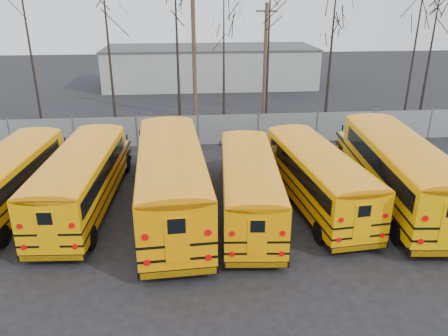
{
  "coord_description": "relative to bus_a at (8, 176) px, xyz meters",
  "views": [
    {
      "loc": [
        -0.78,
        -15.67,
        9.37
      ],
      "look_at": [
        0.96,
        3.63,
        1.6
      ],
      "focal_mm": 35.0,
      "sensor_mm": 36.0,
      "label": 1
    }
  ],
  "objects": [
    {
      "name": "ground",
      "position": [
        8.93,
        -3.34,
        -1.67
      ],
      "size": [
        120.0,
        120.0,
        0.0
      ],
      "primitive_type": "plane",
      "color": "black",
      "rests_on": "ground"
    },
    {
      "name": "fence",
      "position": [
        8.93,
        8.66,
        -0.67
      ],
      "size": [
        40.0,
        0.04,
        2.0
      ],
      "primitive_type": "cube",
      "color": "gray",
      "rests_on": "ground"
    },
    {
      "name": "distant_building",
      "position": [
        10.93,
        28.66,
        0.33
      ],
      "size": [
        22.0,
        8.0,
        4.0
      ],
      "primitive_type": "cube",
      "color": "#AEAFAA",
      "rests_on": "ground"
    },
    {
      "name": "bus_a",
      "position": [
        0.0,
        0.0,
        0.0
      ],
      "size": [
        3.27,
        10.33,
        2.85
      ],
      "rotation": [
        0.0,
        0.0,
        -0.09
      ],
      "color": "black",
      "rests_on": "ground"
    },
    {
      "name": "bus_b",
      "position": [
        3.37,
        -0.32,
        0.07
      ],
      "size": [
        3.04,
        10.71,
        2.96
      ],
      "rotation": [
        0.0,
        0.0,
        -0.06
      ],
      "color": "black",
      "rests_on": "ground"
    },
    {
      "name": "bus_c",
      "position": [
        7.41,
        -1.12,
        0.3
      ],
      "size": [
        3.46,
        12.16,
        3.36
      ],
      "rotation": [
        0.0,
        0.0,
        0.06
      ],
      "color": "black",
      "rests_on": "ground"
    },
    {
      "name": "bus_d",
      "position": [
        10.81,
        -1.58,
        0.0
      ],
      "size": [
        3.11,
        10.32,
        2.85
      ],
      "rotation": [
        0.0,
        0.0,
        -0.08
      ],
      "color": "black",
      "rests_on": "ground"
    },
    {
      "name": "bus_e",
      "position": [
        14.07,
        -0.81,
        0.01
      ],
      "size": [
        3.37,
        10.41,
        2.87
      ],
      "rotation": [
        0.0,
        0.0,
        0.1
      ],
      "color": "black",
      "rests_on": "ground"
    },
    {
      "name": "bus_f",
      "position": [
        17.93,
        -0.93,
        0.25
      ],
      "size": [
        3.66,
        11.84,
        3.27
      ],
      "rotation": [
        0.0,
        0.0,
        -0.09
      ],
      "color": "black",
      "rests_on": "ground"
    },
    {
      "name": "utility_pole_left",
      "position": [
        8.92,
        15.16,
        3.63
      ],
      "size": [
        1.84,
        0.34,
        10.31
      ],
      "rotation": [
        0.0,
        0.0,
        -0.11
      ],
      "color": "brown",
      "rests_on": "ground"
    },
    {
      "name": "utility_pole_right",
      "position": [
        14.14,
        13.6,
        2.85
      ],
      "size": [
        1.53,
        0.54,
        8.78
      ],
      "rotation": [
        0.0,
        0.0,
        -0.28
      ],
      "color": "#4F402C",
      "rests_on": "ground"
    },
    {
      "name": "tree_2",
      "position": [
        -2.27,
        12.57,
        4.82
      ],
      "size": [
        0.26,
        0.26,
        12.97
      ],
      "primitive_type": "cone",
      "color": "black",
      "rests_on": "ground"
    },
    {
      "name": "tree_3",
      "position": [
        3.3,
        10.7,
        4.45
      ],
      "size": [
        0.26,
        0.26,
        12.24
      ],
      "primitive_type": "cone",
      "color": "black",
      "rests_on": "ground"
    },
    {
      "name": "tree_4",
      "position": [
        7.7,
        12.7,
        4.09
      ],
      "size": [
        0.26,
        0.26,
        11.51
      ],
      "primitive_type": "cone",
      "color": "black",
      "rests_on": "ground"
    },
    {
      "name": "tree_5",
      "position": [
        10.93,
        12.11,
        3.08
      ],
      "size": [
        0.26,
        0.26,
        9.5
      ],
      "primitive_type": "cone",
      "color": "black",
      "rests_on": "ground"
    },
    {
      "name": "tree_6",
      "position": [
        13.97,
        11.58,
        4.04
      ],
      "size": [
        0.26,
        0.26,
        11.42
      ],
      "primitive_type": "cone",
      "color": "black",
      "rests_on": "ground"
    },
    {
      "name": "tree_7",
      "position": [
        19.08,
        13.53,
        3.45
      ],
      "size": [
        0.26,
        0.26,
        10.23
      ],
      "primitive_type": "cone",
      "color": "black",
      "rests_on": "ground"
    },
    {
      "name": "tree_8",
      "position": [
        23.86,
        10.36,
        4.55
      ],
      "size": [
        0.26,
        0.26,
        12.43
      ],
      "primitive_type": "cone",
      "color": "black",
      "rests_on": "ground"
    },
    {
      "name": "tree_9",
      "position": [
        27.19,
        14.14,
        3.03
      ],
      "size": [
        0.26,
        0.26,
        9.4
      ],
      "primitive_type": "cone",
      "color": "black",
      "rests_on": "ground"
    }
  ]
}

